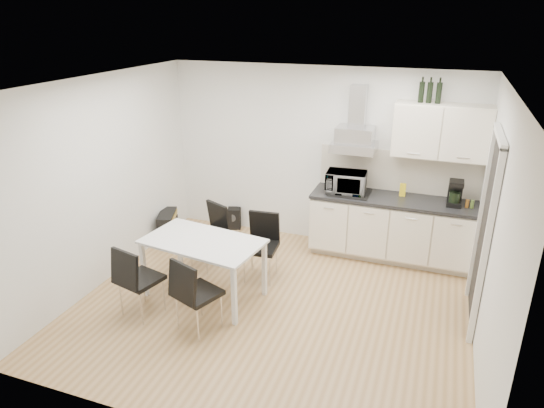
# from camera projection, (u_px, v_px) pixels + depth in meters

# --- Properties ---
(ground) EXTENTS (4.50, 4.50, 0.00)m
(ground) POSITION_uv_depth(u_px,v_px,m) (272.00, 305.00, 5.81)
(ground) COLOR tan
(ground) RESTS_ON ground
(wall_back) EXTENTS (4.50, 0.10, 2.60)m
(wall_back) POSITION_uv_depth(u_px,v_px,m) (318.00, 157.00, 7.08)
(wall_back) COLOR white
(wall_back) RESTS_ON ground
(wall_front) EXTENTS (4.50, 0.10, 2.60)m
(wall_front) POSITION_uv_depth(u_px,v_px,m) (181.00, 299.00, 3.58)
(wall_front) COLOR white
(wall_front) RESTS_ON ground
(wall_left) EXTENTS (0.10, 4.00, 2.60)m
(wall_left) POSITION_uv_depth(u_px,v_px,m) (103.00, 182.00, 6.04)
(wall_left) COLOR white
(wall_left) RESTS_ON ground
(wall_right) EXTENTS (0.10, 4.00, 2.60)m
(wall_right) POSITION_uv_depth(u_px,v_px,m) (494.00, 234.00, 4.62)
(wall_right) COLOR white
(wall_right) RESTS_ON ground
(ceiling) EXTENTS (4.50, 4.50, 0.00)m
(ceiling) POSITION_uv_depth(u_px,v_px,m) (272.00, 84.00, 4.85)
(ceiling) COLOR white
(ceiling) RESTS_ON wall_back
(doorway) EXTENTS (0.08, 1.04, 2.10)m
(doorway) POSITION_uv_depth(u_px,v_px,m) (483.00, 234.00, 5.21)
(doorway) COLOR white
(doorway) RESTS_ON ground
(kitchenette) EXTENTS (2.22, 0.64, 2.52)m
(kitchenette) POSITION_uv_depth(u_px,v_px,m) (396.00, 203.00, 6.65)
(kitchenette) COLOR beige
(kitchenette) RESTS_ON ground
(dining_table) EXTENTS (1.49, 0.98, 0.75)m
(dining_table) POSITION_uv_depth(u_px,v_px,m) (203.00, 247.00, 5.78)
(dining_table) COLOR white
(dining_table) RESTS_ON ground
(chair_far_left) EXTENTS (0.61, 0.64, 0.88)m
(chair_far_left) POSITION_uv_depth(u_px,v_px,m) (208.00, 237.00, 6.56)
(chair_far_left) COLOR black
(chair_far_left) RESTS_ON ground
(chair_far_right) EXTENTS (0.48, 0.54, 0.88)m
(chair_far_right) POSITION_uv_depth(u_px,v_px,m) (260.00, 248.00, 6.24)
(chair_far_right) COLOR black
(chair_far_right) RESTS_ON ground
(chair_near_left) EXTENTS (0.55, 0.59, 0.88)m
(chair_near_left) POSITION_uv_depth(u_px,v_px,m) (141.00, 280.00, 5.50)
(chair_near_left) COLOR black
(chair_near_left) RESTS_ON ground
(chair_near_right) EXTENTS (0.59, 0.63, 0.88)m
(chair_near_right) POSITION_uv_depth(u_px,v_px,m) (198.00, 294.00, 5.23)
(chair_near_right) COLOR black
(chair_near_right) RESTS_ON ground
(guitar_amp) EXTENTS (0.40, 0.57, 0.44)m
(guitar_amp) POSITION_uv_depth(u_px,v_px,m) (168.00, 226.00, 7.41)
(guitar_amp) COLOR black
(guitar_amp) RESTS_ON ground
(floor_speaker) EXTENTS (0.25, 0.24, 0.34)m
(floor_speaker) POSITION_uv_depth(u_px,v_px,m) (234.00, 218.00, 7.83)
(floor_speaker) COLOR black
(floor_speaker) RESTS_ON ground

